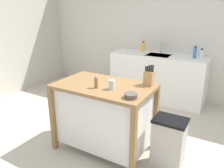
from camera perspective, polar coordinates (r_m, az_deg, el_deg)
name	(u,v)px	position (r m, az deg, el deg)	size (l,w,h in m)	color
ground_plane	(111,152)	(3.02, -0.34, -17.07)	(6.87, 6.87, 0.00)	#BCB29E
wall_back	(171,33)	(4.67, 14.97, 12.51)	(5.87, 0.10, 2.60)	beige
wall_left	(10,32)	(5.16, -24.66, 12.02)	(0.10, 2.97, 2.60)	beige
kitchen_island	(104,114)	(2.85, -2.04, -7.66)	(1.19, 0.72, 0.89)	olive
knife_block	(149,78)	(2.69, 9.41, 1.59)	(0.11, 0.09, 0.25)	tan
bowl_ceramic_small	(131,96)	(2.31, 4.82, -2.97)	(0.14, 0.14, 0.05)	#564C47
drinking_cup	(112,85)	(2.54, -0.07, -0.14)	(0.07, 0.07, 0.11)	silver
pepper_grinder	(96,82)	(2.58, -4.09, 0.44)	(0.04, 0.04, 0.15)	olive
trash_bin	(168,144)	(2.69, 14.24, -14.62)	(0.36, 0.28, 0.63)	#B7B2A8
sink_counter	(157,77)	(4.54, 11.49, 1.71)	(1.83, 0.60, 0.91)	white
sink_faucet	(162,48)	(4.54, 12.55, 8.97)	(0.02, 0.02, 0.22)	#B7BCC1
bottle_spray_cleaner	(195,53)	(4.29, 20.43, 7.55)	(0.06, 0.06, 0.22)	blue
bottle_dish_soap	(201,54)	(4.33, 21.90, 7.18)	(0.07, 0.07, 0.18)	white
bottle_hand_soap	(143,47)	(4.65, 7.96, 9.36)	(0.06, 0.06, 0.22)	yellow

